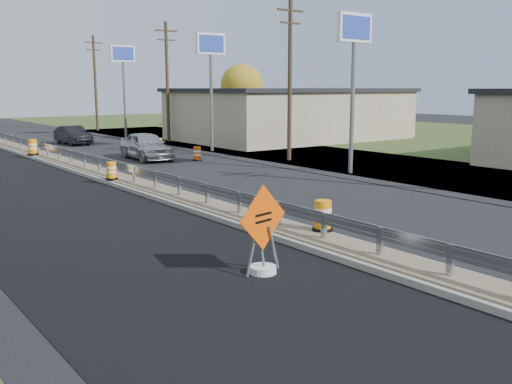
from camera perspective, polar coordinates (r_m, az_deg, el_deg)
ground at (r=20.58m, az=-4.87°, el=-1.76°), size 140.00×140.00×0.00m
grass_verge_far at (r=49.05m, az=19.28°, el=4.79°), size 40.00×120.00×0.03m
milled_overlay at (r=28.10m, az=-23.69°, el=0.69°), size 7.20×120.00×0.01m
median at (r=27.55m, az=-13.81°, el=1.31°), size 1.60×55.00×0.23m
guardrail at (r=28.38m, az=-14.67°, el=2.79°), size 0.10×46.15×0.72m
retail_building_near at (r=48.79m, az=3.46°, el=7.84°), size 18.50×12.50×4.27m
pylon_sign_south at (r=29.25m, az=9.79°, el=14.48°), size 2.20×0.30×7.90m
pylon_sign_mid at (r=39.32m, az=-4.55°, el=13.51°), size 2.20×0.30×7.90m
pylon_sign_north at (r=51.64m, az=-13.16°, el=12.53°), size 2.20×0.30×7.90m
utility_pole_smid at (r=34.22m, az=3.40°, el=11.41°), size 1.90×0.26×9.40m
utility_pole_nmid at (r=46.66m, az=-8.87°, el=11.04°), size 1.90×0.26×9.40m
utility_pole_north at (r=60.28m, az=-15.78°, el=10.60°), size 1.90×0.26×9.40m
tree_far_yellow at (r=62.87m, az=-1.42°, el=10.60°), size 4.62×4.62×6.86m
caution_sign at (r=13.42m, az=0.69°, el=-5.96°), size 1.52×0.64×2.13m
barrel_median_near at (r=16.61m, az=6.70°, el=-2.41°), size 0.61×0.61×0.89m
barrel_median_mid at (r=26.55m, az=-14.26°, el=2.04°), size 0.54×0.54×0.79m
barrel_median_far at (r=37.85m, az=-21.44°, el=4.18°), size 0.65×0.65×0.95m
barrel_shoulder_near at (r=34.41m, az=-5.91°, el=3.80°), size 0.57×0.57×0.83m
barrel_shoulder_mid at (r=38.72m, az=-9.75°, el=4.56°), size 0.68×0.68×1.00m
barrel_shoulder_far at (r=51.33m, az=-16.91°, el=5.58°), size 0.57×0.57×0.84m
car_silver at (r=35.36m, az=-10.93°, el=4.56°), size 2.35×5.06×1.68m
car_dark_mid at (r=46.43m, az=-17.83°, el=5.45°), size 1.67×4.36×1.42m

